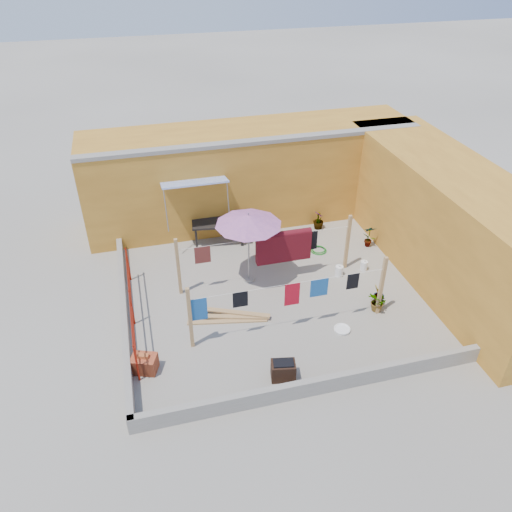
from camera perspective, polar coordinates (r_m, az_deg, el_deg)
The scene contains 21 objects.
ground at distance 14.10m, azimuth 1.99°, elevation -4.58°, with size 80.00×80.00×0.00m, color #9E998E.
wall_back at distance 17.26m, azimuth -0.73°, elevation 9.39°, with size 11.00×3.27×3.21m.
wall_right at distance 15.31m, azimuth 21.18°, elevation 3.51°, with size 2.40×9.00×3.20m, color #C5862B.
parapet_front at distance 11.51m, azimuth 7.19°, elevation -14.47°, with size 8.30×0.16×0.44m, color gray.
parapet_left at distance 13.61m, azimuth -14.82°, elevation -6.41°, with size 0.16×7.30×0.44m, color gray.
red_railing at distance 13.13m, azimuth -14.10°, elevation -5.15°, with size 0.05×4.20×1.10m.
clothesline_rig at distance 13.98m, azimuth 2.94°, elevation 0.29°, with size 5.09×2.35×1.80m.
patio_umbrella at distance 13.61m, azimuth -0.87°, elevation 4.09°, with size 2.29×2.29×2.23m.
outdoor_table at distance 16.11m, azimuth -4.34°, elevation 3.77°, with size 1.77×1.04×0.78m.
brick_stack at distance 12.16m, azimuth -12.65°, elevation -11.90°, with size 0.69×0.60×0.50m.
lumber_pile at distance 13.33m, azimuth -3.08°, elevation -6.92°, with size 2.19×1.01×0.14m.
brazier at distance 11.71m, azimuth 3.12°, elevation -12.90°, with size 0.61×0.47×0.50m.
white_basin at distance 13.17m, azimuth 9.81°, elevation -8.25°, with size 0.43×0.43×0.08m.
water_jug_a at distance 15.38m, azimuth 12.22°, elevation -1.07°, with size 0.22×0.22×0.34m.
water_jug_b at distance 14.98m, azimuth 9.47°, elevation -1.69°, with size 0.24×0.24×0.37m.
green_hose at distance 16.07m, azimuth 7.16°, elevation 0.69°, with size 0.52×0.52×0.08m.
plant_back_a at distance 15.66m, azimuth 0.91°, elevation 1.40°, with size 0.64×0.56×0.71m, color #1B5F1D.
plant_back_b at distance 17.15m, azimuth 7.15°, elevation 4.11°, with size 0.36×0.36×0.64m, color #1B5F1D.
plant_right_a at distance 16.42m, azimuth 12.79°, elevation 2.27°, with size 0.41×0.28×0.77m, color #1B5F1D.
plant_right_b at distance 14.01m, azimuth 13.83°, elevation -4.33°, with size 0.36×0.29×0.65m, color #1B5F1D.
plant_right_c at distance 13.82m, azimuth 13.78°, elevation -5.15°, with size 0.52×0.45×0.57m, color #1B5F1D.
Camera 1 is at (-3.26, -10.55, 8.78)m, focal length 35.00 mm.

